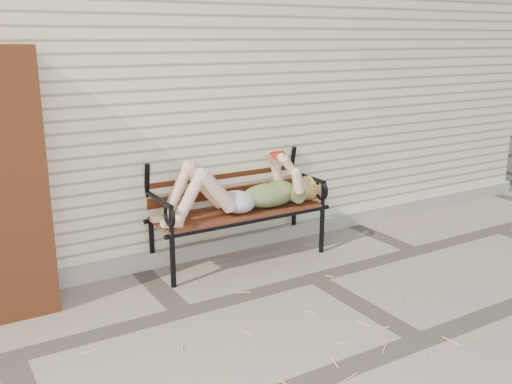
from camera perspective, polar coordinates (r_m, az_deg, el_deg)
ground at (r=5.10m, az=5.83°, el=-8.55°), size 80.00×80.00×0.00m
house_wall at (r=7.30m, az=-8.36°, el=10.77°), size 8.00×4.00×3.00m
foundation_strip at (r=5.81m, az=0.09°, el=-4.61°), size 8.00×0.10×0.15m
brick_pillar at (r=4.61m, az=-23.61°, el=0.79°), size 0.50×0.50×2.00m
garden_bench at (r=5.35m, az=-2.23°, el=0.03°), size 1.78×0.71×1.15m
reading_woman at (r=5.23m, az=-1.35°, el=0.11°), size 1.68×0.38×0.53m
straw_scatter at (r=3.98m, az=-2.30°, el=-15.67°), size 2.97×1.75×0.01m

